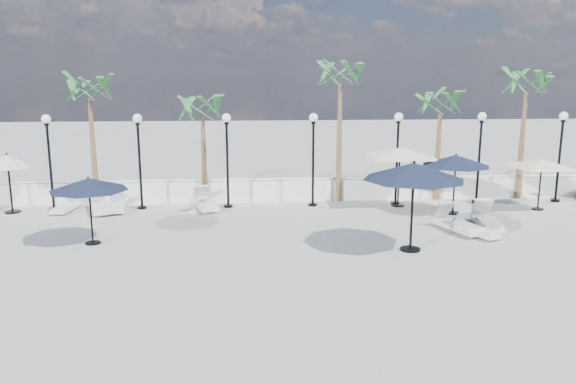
{
  "coord_description": "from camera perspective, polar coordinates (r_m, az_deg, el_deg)",
  "views": [
    {
      "loc": [
        -2.7,
        -16.11,
        5.39
      ],
      "look_at": [
        -1.35,
        2.24,
        1.5
      ],
      "focal_mm": 35.0,
      "sensor_mm": 36.0,
      "label": 1
    }
  ],
  "objects": [
    {
      "name": "ground",
      "position": [
        17.2,
        5.06,
        -6.37
      ],
      "size": [
        100.0,
        100.0,
        0.0
      ],
      "primitive_type": "plane",
      "color": "#A4A49F",
      "rests_on": "ground"
    },
    {
      "name": "balustrade",
      "position": [
        24.27,
        2.26,
        0.22
      ],
      "size": [
        26.0,
        0.3,
        1.01
      ],
      "color": "white",
      "rests_on": "ground"
    },
    {
      "name": "lamppost_0",
      "position": [
        24.09,
        -23.14,
        4.07
      ],
      "size": [
        0.36,
        0.36,
        3.84
      ],
      "color": "black",
      "rests_on": "ground"
    },
    {
      "name": "lamppost_1",
      "position": [
        23.2,
        -14.91,
        4.36
      ],
      "size": [
        0.36,
        0.36,
        3.84
      ],
      "color": "black",
      "rests_on": "ground"
    },
    {
      "name": "lamppost_2",
      "position": [
        22.81,
        -6.21,
        4.57
      ],
      "size": [
        0.36,
        0.36,
        3.84
      ],
      "color": "black",
      "rests_on": "ground"
    },
    {
      "name": "lamppost_3",
      "position": [
        22.95,
        2.58,
        4.67
      ],
      "size": [
        0.36,
        0.36,
        3.84
      ],
      "color": "black",
      "rests_on": "ground"
    },
    {
      "name": "lamppost_4",
      "position": [
        23.62,
        11.07,
        4.67
      ],
      "size": [
        0.36,
        0.36,
        3.84
      ],
      "color": "black",
      "rests_on": "ground"
    },
    {
      "name": "lamppost_5",
      "position": [
        24.77,
        18.93,
        4.57
      ],
      "size": [
        0.36,
        0.36,
        3.84
      ],
      "color": "black",
      "rests_on": "ground"
    },
    {
      "name": "lamppost_6",
      "position": [
        26.34,
        25.97,
        4.42
      ],
      "size": [
        0.36,
        0.36,
        3.84
      ],
      "color": "black",
      "rests_on": "ground"
    },
    {
      "name": "palm_0",
      "position": [
        24.26,
        -19.53,
        9.24
      ],
      "size": [
        2.6,
        2.6,
        5.5
      ],
      "color": "brown",
      "rests_on": "ground"
    },
    {
      "name": "palm_1",
      "position": [
        23.53,
        -8.68,
        7.82
      ],
      "size": [
        2.6,
        2.6,
        4.7
      ],
      "color": "brown",
      "rests_on": "ground"
    },
    {
      "name": "palm_2",
      "position": [
        23.73,
        5.34,
        11.22
      ],
      "size": [
        2.6,
        2.6,
        6.1
      ],
      "color": "brown",
      "rests_on": "ground"
    },
    {
      "name": "palm_3",
      "position": [
        24.84,
        15.22,
        8.2
      ],
      "size": [
        2.6,
        2.6,
        4.9
      ],
      "color": "brown",
      "rests_on": "ground"
    },
    {
      "name": "palm_4",
      "position": [
        26.27,
        23.06,
        9.56
      ],
      "size": [
        2.6,
        2.6,
        5.7
      ],
      "color": "brown",
      "rests_on": "ground"
    },
    {
      "name": "lounger_0",
      "position": [
        23.46,
        -17.01,
        -1.3
      ],
      "size": [
        0.91,
        1.9,
        0.68
      ],
      "rotation": [
        0.0,
        0.0,
        0.18
      ],
      "color": "silver",
      "rests_on": "ground"
    },
    {
      "name": "lounger_1",
      "position": [
        23.46,
        -18.63,
        -1.33
      ],
      "size": [
        1.34,
        2.18,
        0.78
      ],
      "rotation": [
        0.0,
        0.0,
        0.35
      ],
      "color": "silver",
      "rests_on": "ground"
    },
    {
      "name": "lounger_2",
      "position": [
        24.03,
        -21.6,
        -1.36
      ],
      "size": [
        0.8,
        1.75,
        0.63
      ],
      "rotation": [
        0.0,
        0.0,
        -0.15
      ],
      "color": "silver",
      "rests_on": "ground"
    },
    {
      "name": "lounger_3",
      "position": [
        22.98,
        -8.42,
        -1.1
      ],
      "size": [
        1.21,
        2.15,
        0.77
      ],
      "rotation": [
        0.0,
        0.0,
        0.29
      ],
      "color": "silver",
      "rests_on": "ground"
    },
    {
      "name": "lounger_4",
      "position": [
        20.08,
        18.51,
        -3.61
      ],
      "size": [
        1.26,
        1.85,
        0.67
      ],
      "rotation": [
        0.0,
        0.0,
        0.43
      ],
      "color": "silver",
      "rests_on": "ground"
    },
    {
      "name": "lounger_5",
      "position": [
        21.21,
        19.59,
        -2.74
      ],
      "size": [
        1.05,
        2.24,
        0.81
      ],
      "rotation": [
        0.0,
        0.0,
        -0.17
      ],
      "color": "silver",
      "rests_on": "ground"
    },
    {
      "name": "lounger_6",
      "position": [
        20.37,
        16.85,
        -3.15
      ],
      "size": [
        1.35,
        2.24,
        0.8
      ],
      "rotation": [
        0.0,
        0.0,
        0.34
      ],
      "color": "silver",
      "rests_on": "ground"
    },
    {
      "name": "side_table_0",
      "position": [
        22.57,
        -9.55,
        -1.26
      ],
      "size": [
        0.52,
        0.52,
        0.5
      ],
      "color": "silver",
      "rests_on": "ground"
    },
    {
      "name": "side_table_1",
      "position": [
        22.95,
        -8.64,
        -0.98
      ],
      "size": [
        0.54,
        0.54,
        0.52
      ],
      "color": "silver",
      "rests_on": "ground"
    },
    {
      "name": "side_table_2",
      "position": [
        25.14,
        23.98,
        -0.69
      ],
      "size": [
        0.59,
        0.59,
        0.57
      ],
      "color": "silver",
      "rests_on": "ground"
    },
    {
      "name": "parasol_navy_left",
      "position": [
        18.85,
        -19.59,
        0.71
      ],
      "size": [
        2.5,
        2.5,
        2.21
      ],
      "color": "black",
      "rests_on": "ground"
    },
    {
      "name": "parasol_navy_mid",
      "position": [
        17.39,
        12.66,
        2.01
      ],
      "size": [
        3.15,
        3.15,
        2.82
      ],
      "color": "black",
      "rests_on": "ground"
    },
    {
      "name": "parasol_navy_right",
      "position": [
        22.59,
        16.68,
        3.05
      ],
      "size": [
        2.66,
        2.66,
        2.38
      ],
      "color": "black",
      "rests_on": "ground"
    },
    {
      "name": "parasol_cream_sq_a",
      "position": [
        23.35,
        11.31,
        4.38
      ],
      "size": [
        5.31,
        5.31,
        2.61
      ],
      "color": "black",
      "rests_on": "ground"
    },
    {
      "name": "parasol_cream_sq_b",
      "position": [
        24.5,
        24.42,
        3.01
      ],
      "size": [
        4.41,
        4.41,
        2.21
      ],
      "color": "black",
      "rests_on": "ground"
    },
    {
      "name": "parasol_cream_small",
      "position": [
        24.4,
        -26.61,
        2.76
      ],
      "size": [
        1.94,
        1.94,
        2.38
      ],
      "color": "black",
      "rests_on": "ground"
    }
  ]
}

